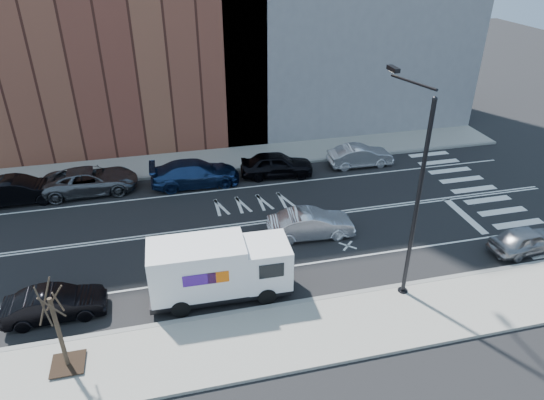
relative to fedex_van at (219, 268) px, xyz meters
name	(u,v)px	position (x,y,z in m)	size (l,w,h in m)	color
ground	(223,227)	(0.94, 5.60, -1.47)	(120.00, 120.00, 0.00)	black
sidewalk_near	(256,342)	(0.94, -3.20, -1.40)	(44.00, 3.60, 0.15)	gray
sidewalk_far	(204,161)	(0.94, 14.40, -1.40)	(44.00, 3.60, 0.15)	gray
curb_near	(247,311)	(0.94, -1.40, -1.39)	(44.00, 0.25, 0.17)	gray
curb_far	(207,172)	(0.94, 12.60, -1.39)	(44.00, 0.25, 0.17)	gray
crosswalk	(481,194)	(16.94, 5.60, -1.47)	(3.00, 14.00, 0.01)	white
road_markings	(223,227)	(0.94, 5.60, -1.47)	(40.00, 8.60, 0.01)	white
streetlight	(413,188)	(7.94, -1.31, 3.60)	(0.44, 4.02, 9.34)	black
street_tree	(61,340)	(-6.06, -2.80, -0.02)	(1.20, 1.20, 3.75)	black
fedex_van	(219,268)	(0.00, 0.00, 0.00)	(6.20, 2.32, 2.81)	black
far_parked_b	(19,190)	(-10.36, 11.18, -0.68)	(1.67, 4.80, 1.58)	black
far_parked_c	(91,181)	(-6.33, 11.58, -0.70)	(2.58, 5.60, 1.56)	#56585E
far_parked_d	(195,173)	(0.02, 11.06, -0.67)	(2.26, 5.56, 1.61)	navy
far_parked_e	(277,164)	(5.36, 11.11, -0.67)	(1.91, 4.74, 1.61)	black
far_parked_f	(360,156)	(11.30, 11.31, -0.75)	(1.54, 4.41, 1.45)	silver
driving_sedan	(311,224)	(5.34, 3.64, -0.73)	(1.57, 4.50, 1.48)	silver
near_parked_rear_a	(55,304)	(-6.85, 0.25, -0.81)	(1.41, 4.06, 1.34)	black
near_parked_front	(527,240)	(15.46, -0.23, -0.81)	(1.57, 3.91, 1.33)	#98989C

